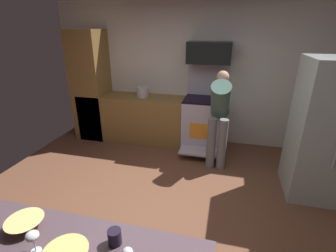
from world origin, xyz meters
TOP-DOWN VIEW (x-y plane):
  - ground_plane at (0.00, 0.00)m, footprint 5.20×4.80m
  - wall_back at (0.00, 2.34)m, footprint 5.20×0.12m
  - lower_cabinet_run at (-0.90, 1.98)m, footprint 2.40×0.60m
  - cabinet_column at (-1.90, 1.98)m, footprint 0.60×0.60m
  - oven_range at (0.37, 1.97)m, footprint 0.76×0.97m
  - microwave at (0.37, 2.06)m, footprint 0.74×0.38m
  - refrigerator at (2.03, 0.96)m, footprint 0.85×0.76m
  - person_cook at (0.63, 1.39)m, footprint 0.31×0.63m
  - mixing_bowl_large at (-0.48, -1.29)m, footprint 0.24×0.24m
  - wine_glass_far at (-0.28, -1.43)m, footprint 0.08×0.08m
  - mug_tea at (0.14, -1.26)m, footprint 0.08×0.08m
  - stock_pot at (-0.83, 1.98)m, footprint 0.22×0.22m

SIDE VIEW (x-z plane):
  - ground_plane at x=0.00m, z-range -0.02..0.00m
  - lower_cabinet_run at x=-0.90m, z-range 0.00..0.90m
  - oven_range at x=0.37m, z-range -0.26..1.29m
  - person_cook at x=0.63m, z-range 0.14..1.64m
  - refrigerator at x=2.03m, z-range 0.00..1.81m
  - mixing_bowl_large at x=-0.48m, z-range 0.90..0.97m
  - mug_tea at x=0.14m, z-range 0.90..1.00m
  - stock_pot at x=-0.83m, z-range 0.90..1.09m
  - wine_glass_far at x=-0.28m, z-range 0.94..1.09m
  - cabinet_column at x=-1.90m, z-range 0.00..2.10m
  - wall_back at x=0.00m, z-range 0.00..2.60m
  - microwave at x=0.37m, z-range 1.55..1.91m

